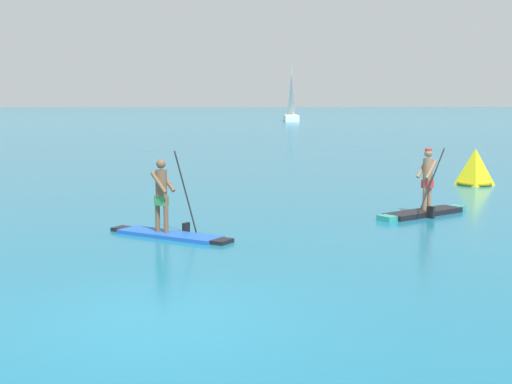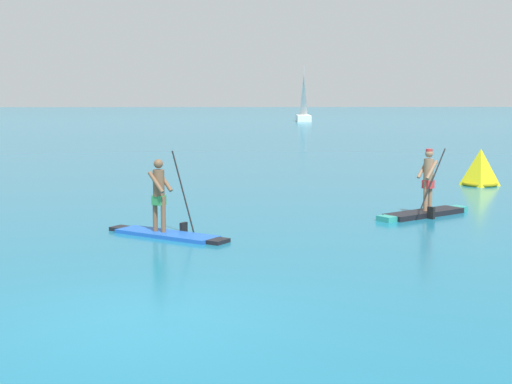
{
  "view_description": "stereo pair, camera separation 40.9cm",
  "coord_description": "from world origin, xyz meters",
  "px_view_note": "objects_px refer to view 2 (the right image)",
  "views": [
    {
      "loc": [
        0.62,
        -9.93,
        3.15
      ],
      "look_at": [
        2.14,
        9.22,
        0.61
      ],
      "focal_mm": 50.51,
      "sensor_mm": 36.0,
      "label": 1
    },
    {
      "loc": [
        1.02,
        -9.96,
        3.15
      ],
      "look_at": [
        2.14,
        9.22,
        0.61
      ],
      "focal_mm": 50.51,
      "sensor_mm": 36.0,
      "label": 2
    }
  ],
  "objects_px": {
    "paddleboarder_far_right": "(425,203)",
    "paddleboarder_mid_center": "(165,219)",
    "sailboat_right_horizon": "(303,115)",
    "race_marker_buoy": "(480,169)"
  },
  "relations": [
    {
      "from": "paddleboarder_mid_center",
      "to": "race_marker_buoy",
      "type": "distance_m",
      "value": 13.85
    },
    {
      "from": "paddleboarder_far_right",
      "to": "race_marker_buoy",
      "type": "distance_m",
      "value": 7.56
    },
    {
      "from": "paddleboarder_mid_center",
      "to": "sailboat_right_horizon",
      "type": "height_order",
      "value": "sailboat_right_horizon"
    },
    {
      "from": "paddleboarder_mid_center",
      "to": "sailboat_right_horizon",
      "type": "xyz_separation_m",
      "value": [
        12.81,
        77.63,
        0.42
      ]
    },
    {
      "from": "paddleboarder_mid_center",
      "to": "sailboat_right_horizon",
      "type": "distance_m",
      "value": 78.69
    },
    {
      "from": "paddleboarder_mid_center",
      "to": "paddleboarder_far_right",
      "type": "relative_size",
      "value": 0.99
    },
    {
      "from": "sailboat_right_horizon",
      "to": "paddleboarder_far_right",
      "type": "bearing_deg",
      "value": 179.46
    },
    {
      "from": "paddleboarder_far_right",
      "to": "race_marker_buoy",
      "type": "xyz_separation_m",
      "value": [
        3.91,
        6.46,
        0.25
      ]
    },
    {
      "from": "paddleboarder_far_right",
      "to": "sailboat_right_horizon",
      "type": "relative_size",
      "value": 0.4
    },
    {
      "from": "paddleboarder_far_right",
      "to": "paddleboarder_mid_center",
      "type": "bearing_deg",
      "value": -13.43
    }
  ]
}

